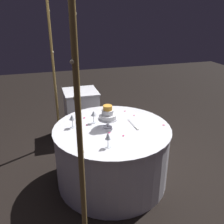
% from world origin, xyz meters
% --- Properties ---
extents(ground_plane, '(12.00, 12.00, 0.00)m').
position_xyz_m(ground_plane, '(0.00, 0.00, 0.00)').
color(ground_plane, black).
extents(decorative_arch, '(2.33, 0.06, 2.37)m').
position_xyz_m(decorative_arch, '(0.00, 0.54, 1.56)').
color(decorative_arch, olive).
rests_on(decorative_arch, ground).
extents(main_table, '(1.36, 1.36, 0.72)m').
position_xyz_m(main_table, '(0.00, 0.00, 0.36)').
color(main_table, white).
rests_on(main_table, ground).
extents(side_table, '(0.54, 0.54, 0.76)m').
position_xyz_m(side_table, '(1.35, 0.13, 0.38)').
color(side_table, white).
rests_on(side_table, ground).
extents(tiered_cake, '(0.22, 0.22, 0.27)m').
position_xyz_m(tiered_cake, '(0.03, 0.04, 0.88)').
color(tiered_cake, silver).
rests_on(tiered_cake, main_table).
extents(wine_glass_0, '(0.06, 0.06, 0.15)m').
position_xyz_m(wine_glass_0, '(0.18, 0.17, 0.84)').
color(wine_glass_0, silver).
rests_on(wine_glass_0, main_table).
extents(wine_glass_1, '(0.06, 0.06, 0.16)m').
position_xyz_m(wine_glass_1, '(-0.40, 0.16, 0.84)').
color(wine_glass_1, silver).
rests_on(wine_glass_1, main_table).
extents(wine_glass_2, '(0.07, 0.07, 0.16)m').
position_xyz_m(wine_glass_2, '(0.14, 0.43, 0.84)').
color(wine_glass_2, silver).
rests_on(wine_glass_2, main_table).
extents(cake_knife, '(0.30, 0.03, 0.01)m').
position_xyz_m(cake_knife, '(-0.02, -0.26, 0.73)').
color(cake_knife, silver).
rests_on(cake_knife, main_table).
extents(rose_petal_0, '(0.04, 0.04, 0.00)m').
position_xyz_m(rose_petal_0, '(-0.11, -0.60, 0.73)').
color(rose_petal_0, '#C61951').
rests_on(rose_petal_0, main_table).
extents(rose_petal_1, '(0.04, 0.04, 0.00)m').
position_xyz_m(rose_petal_1, '(0.05, 0.38, 0.73)').
color(rose_petal_1, '#C61951').
rests_on(rose_petal_1, main_table).
extents(rose_petal_2, '(0.03, 0.04, 0.00)m').
position_xyz_m(rose_petal_2, '(-0.12, 0.07, 0.73)').
color(rose_petal_2, '#C61951').
rests_on(rose_petal_2, main_table).
extents(rose_petal_3, '(0.04, 0.03, 0.00)m').
position_xyz_m(rose_petal_3, '(0.14, 0.27, 0.73)').
color(rose_petal_3, '#C61951').
rests_on(rose_petal_3, main_table).
extents(rose_petal_4, '(0.03, 0.03, 0.00)m').
position_xyz_m(rose_petal_4, '(0.10, -0.25, 0.73)').
color(rose_petal_4, '#C61951').
rests_on(rose_petal_4, main_table).
extents(rose_petal_5, '(0.03, 0.03, 0.00)m').
position_xyz_m(rose_petal_5, '(0.41, -0.30, 0.73)').
color(rose_petal_5, '#C61951').
rests_on(rose_petal_5, main_table).
extents(rose_petal_6, '(0.04, 0.03, 0.00)m').
position_xyz_m(rose_petal_6, '(-0.23, -0.06, 0.73)').
color(rose_petal_6, '#C61951').
rests_on(rose_petal_6, main_table).
extents(rose_petal_7, '(0.03, 0.04, 0.00)m').
position_xyz_m(rose_petal_7, '(-0.16, 0.39, 0.73)').
color(rose_petal_7, '#C61951').
rests_on(rose_petal_7, main_table).
extents(rose_petal_8, '(0.03, 0.03, 0.00)m').
position_xyz_m(rose_petal_8, '(0.25, -0.37, 0.73)').
color(rose_petal_8, '#C61951').
rests_on(rose_petal_8, main_table).
extents(rose_petal_9, '(0.04, 0.04, 0.00)m').
position_xyz_m(rose_petal_9, '(0.35, 0.26, 0.73)').
color(rose_petal_9, '#C61951').
rests_on(rose_petal_9, main_table).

